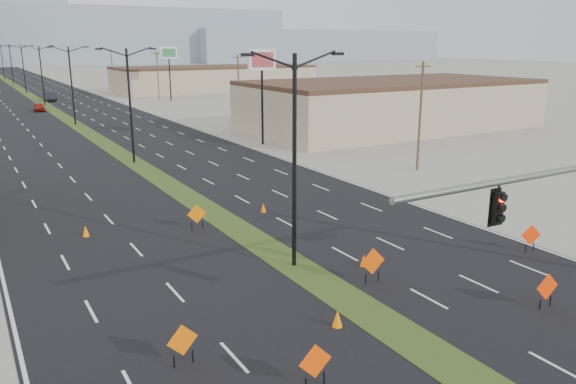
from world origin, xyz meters
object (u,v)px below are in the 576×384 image
streetlight_6 (2,61)px  car_left (39,107)px  cone_1 (363,261)px  pole_sign_east_near (262,67)px  construction_sign_4 (547,288)px  streetlight_0 (294,156)px  streetlight_1 (130,102)px  construction_sign_2 (197,215)px  construction_sign_3 (373,263)px  pole_sign_east_far (169,57)px  streetlight_4 (23,68)px  streetlight_5 (11,64)px  cone_2 (263,208)px  streetlight_2 (72,83)px  cone_3 (86,231)px  construction_sign_0 (183,342)px  construction_sign_1 (315,363)px  streetlight_3 (42,73)px  construction_sign_5 (531,236)px  car_mid (50,97)px  cone_0 (337,319)px

streetlight_6 → car_left: bearing=-91.2°
streetlight_6 → cone_1: streetlight_6 is taller
pole_sign_east_near → construction_sign_4: bearing=-105.8°
streetlight_0 → streetlight_1: size_ratio=1.00×
construction_sign_2 → construction_sign_3: (4.00, -11.03, 0.10)m
pole_sign_east_near → streetlight_6: bearing=91.7°
pole_sign_east_near → pole_sign_east_far: 50.87m
streetlight_0 → streetlight_4: (0.00, 112.00, 0.00)m
streetlight_0 → construction_sign_2: bearing=104.8°
streetlight_5 → cone_1: 141.87m
streetlight_6 → car_left: (-2.00, -92.93, -4.78)m
cone_2 → car_left: bearing=94.2°
streetlight_2 → streetlight_6: same height
construction_sign_2 → streetlight_5: bearing=95.3°
streetlight_1 → streetlight_2: bearing=90.0°
streetlight_2 → streetlight_0: bearing=-90.0°
cone_3 → construction_sign_0: bearing=-89.3°
streetlight_4 → construction_sign_1: bearing=-92.2°
streetlight_3 → pole_sign_east_near: streetlight_3 is taller
streetlight_1 → streetlight_6: size_ratio=1.00×
streetlight_2 → construction_sign_5: bearing=-79.2°
pole_sign_east_near → construction_sign_0: bearing=-125.7°
streetlight_2 → construction_sign_1: size_ratio=6.54×
cone_1 → construction_sign_1: bearing=-136.1°
streetlight_3 → streetlight_4: size_ratio=1.00×
construction_sign_4 → construction_sign_2: bearing=123.6°
streetlight_1 → streetlight_5: (0.00, 112.00, 0.00)m
construction_sign_5 → construction_sign_1: bearing=-140.9°
streetlight_4 → streetlight_5: same height
pole_sign_east_far → construction_sign_1: bearing=-107.4°
construction_sign_4 → cone_1: bearing=123.1°
streetlight_5 → car_left: (-2.00, -64.93, -4.78)m
streetlight_4 → car_left: streetlight_4 is taller
car_mid → construction_sign_5: size_ratio=3.30×
construction_sign_2 → cone_3: size_ratio=2.32×
cone_0 → car_left: bearing=90.2°
car_left → cone_1: car_left is taller
construction_sign_0 → pole_sign_east_far: 91.77m
car_mid → construction_sign_1: 100.76m
streetlight_5 → pole_sign_east_near: streetlight_5 is taller
streetlight_1 → construction_sign_4: size_ratio=6.67×
car_left → cone_2: size_ratio=6.14×
streetlight_0 → construction_sign_5: streetlight_0 is taller
streetlight_0 → construction_sign_5: size_ratio=6.97×
streetlight_5 → cone_3: 130.84m
cone_1 → construction_sign_4: bearing=-63.4°
streetlight_0 → streetlight_1: (0.00, 28.00, 0.00)m
streetlight_1 → construction_sign_5: 34.76m
streetlight_0 → construction_sign_5: (11.50, -4.49, -4.58)m
streetlight_5 → construction_sign_3: bearing=-89.2°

